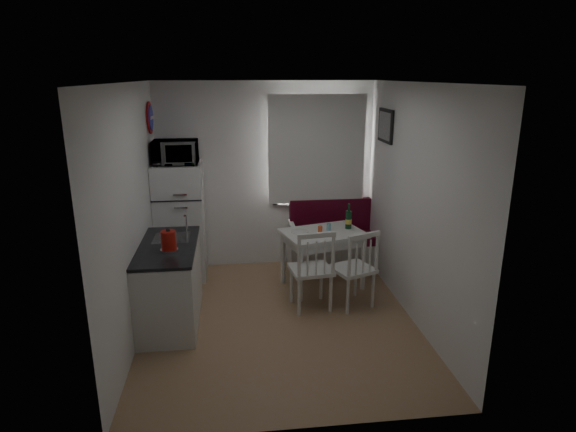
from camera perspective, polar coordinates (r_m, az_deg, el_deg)
name	(u,v)px	position (r m, az deg, el deg)	size (l,w,h in m)	color
floor	(279,320)	(5.58, -1.06, -12.23)	(3.00, 3.50, 0.02)	#A18156
ceiling	(278,82)	(4.89, -1.22, 15.56)	(3.00, 3.50, 0.02)	white
wall_back	(266,176)	(6.78, -2.62, 4.72)	(3.00, 0.02, 2.60)	white
wall_front	(303,276)	(3.44, 1.79, -7.11)	(3.00, 0.02, 2.60)	white
wall_left	(133,214)	(5.16, -17.94, 0.17)	(0.02, 3.50, 2.60)	white
wall_right	(415,205)	(5.43, 14.81, 1.23)	(0.02, 3.50, 2.60)	white
window	(316,153)	(6.78, 3.33, 7.50)	(1.22, 0.06, 1.47)	silver
curtain	(317,150)	(6.70, 3.44, 7.83)	(1.35, 0.02, 1.50)	white
kitchen_counter	(170,283)	(5.54, -13.81, -7.68)	(0.62, 1.32, 1.16)	silver
wall_sign	(151,118)	(6.42, -15.97, 11.14)	(0.40, 0.40, 0.03)	#1B26A3
picture_frame	(385,126)	(6.31, 11.46, 10.44)	(0.04, 0.52, 0.42)	black
bench	(335,245)	(6.95, 5.65, -3.44)	(1.35, 0.52, 0.96)	silver
dining_table	(323,238)	(6.17, 4.18, -2.63)	(1.15, 0.94, 0.75)	silver
chair_left	(313,262)	(5.52, 2.92, -5.47)	(0.52, 0.50, 0.53)	silver
chair_right	(355,262)	(5.64, 7.95, -5.39)	(0.58, 0.58, 0.52)	silver
fridge	(181,222)	(6.59, -12.62, -0.65)	(0.63, 0.63, 1.57)	white
microwave	(176,152)	(6.33, -13.19, 7.37)	(0.56, 0.38, 0.31)	white
kettle	(169,241)	(5.13, -13.96, -2.85)	(0.19, 0.19, 0.25)	#A7150D
wine_bottle	(349,216)	(6.26, 7.20, -0.02)	(0.08, 0.08, 0.33)	#12381D
drinking_glass_orange	(320,230)	(6.07, 3.83, -1.63)	(0.06, 0.06, 0.09)	#EE5827
drinking_glass_blue	(329,227)	(6.19, 4.84, -1.30)	(0.06, 0.06, 0.09)	#79B8CD
plate	(300,232)	(6.11, 1.40, -1.86)	(0.22, 0.22, 0.02)	white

